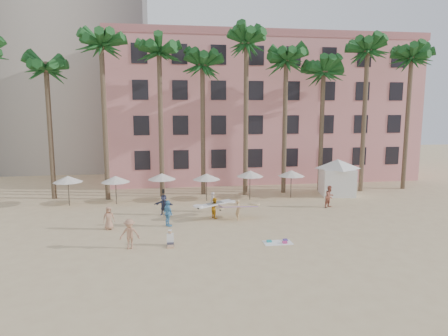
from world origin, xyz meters
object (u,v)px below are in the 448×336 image
carrier_yellow (238,208)px  cabana (337,174)px  pink_hotel (259,111)px  carrier_white (215,207)px

carrier_yellow → cabana: bearing=32.9°
pink_hotel → cabana: pink_hotel is taller
cabana → carrier_yellow: cabana is taller
pink_hotel → carrier_white: 22.01m
carrier_white → carrier_yellow: bearing=-24.8°
cabana → carrier_white: size_ratio=1.78×
pink_hotel → carrier_yellow: bearing=-107.5°
pink_hotel → carrier_yellow: 22.15m
cabana → carrier_yellow: 13.28m
carrier_yellow → carrier_white: carrier_white is taller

